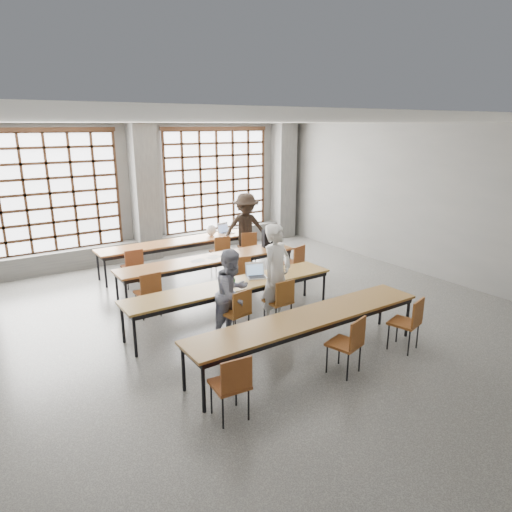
{
  "coord_description": "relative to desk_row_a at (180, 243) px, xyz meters",
  "views": [
    {
      "loc": [
        -4.14,
        -6.22,
        3.47
      ],
      "look_at": [
        0.27,
        0.4,
        1.16
      ],
      "focal_mm": 32.0,
      "sensor_mm": 36.0,
      "label": 1
    }
  ],
  "objects": [
    {
      "name": "desk_row_d",
      "position": [
        -0.31,
        -5.25,
        0.0
      ],
      "size": [
        4.0,
        0.7,
        0.73
      ],
      "color": "brown",
      "rests_on": "floor"
    },
    {
      "name": "chair_front_right",
      "position": [
        0.07,
        -4.03,
        -0.13
      ],
      "size": [
        0.43,
        0.44,
        0.88
      ],
      "color": "brown",
      "rests_on": "floor"
    },
    {
      "name": "student_male",
      "position": [
        0.07,
        -3.9,
        0.25
      ],
      "size": [
        0.77,
        0.62,
        1.84
      ],
      "primitive_type": "imported",
      "rotation": [
        0.0,
        0.0,
        0.3
      ],
      "color": "silver",
      "rests_on": "floor"
    },
    {
      "name": "plastic_bag",
      "position": [
        0.9,
        0.05,
        0.21
      ],
      "size": [
        0.3,
        0.25,
        0.29
      ],
      "primitive_type": "ellipsoid",
      "rotation": [
        0.0,
        0.0,
        0.19
      ],
      "color": "white",
      "rests_on": "desk_row_a"
    },
    {
      "name": "sill_ledge",
      "position": [
        -0.28,
        1.51,
        -0.41
      ],
      "size": [
        9.8,
        0.35,
        0.5
      ],
      "primitive_type": "cube",
      "color": "#4F4F4D",
      "rests_on": "floor"
    },
    {
      "name": "chair_mid_left",
      "position": [
        -1.7,
        -2.35,
        -0.13
      ],
      "size": [
        0.43,
        0.43,
        0.88
      ],
      "color": "brown",
      "rests_on": "floor"
    },
    {
      "name": "ceiling",
      "position": [
        -0.28,
        -3.79,
        2.84
      ],
      "size": [
        11.0,
        11.0,
        0.0
      ],
      "primitive_type": "plane",
      "rotation": [
        3.14,
        0.0,
        0.0
      ],
      "color": "silver",
      "rests_on": "floor"
    },
    {
      "name": "laptop_back",
      "position": [
        1.34,
        0.11,
        0.13
      ],
      "size": [
        0.42,
        0.38,
        0.26
      ],
      "color": "silver",
      "rests_on": "desk_row_a"
    },
    {
      "name": "student_back",
      "position": [
        1.6,
        -0.5,
        0.25
      ],
      "size": [
        1.32,
        0.98,
        1.82
      ],
      "primitive_type": "imported",
      "rotation": [
        0.0,
        0.0,
        -0.29
      ],
      "color": "black",
      "rests_on": "floor"
    },
    {
      "name": "column_mid",
      "position": [
        -0.28,
        1.43,
        1.09
      ],
      "size": [
        0.6,
        0.55,
        3.5
      ],
      "primitive_type": "cube",
      "color": "#4F4F4D",
      "rests_on": "floor"
    },
    {
      "name": "wall_back",
      "position": [
        -0.28,
        1.71,
        1.09
      ],
      "size": [
        10.0,
        0.0,
        10.0
      ],
      "primitive_type": "plane",
      "rotation": [
        1.57,
        0.0,
        0.0
      ],
      "color": "slate",
      "rests_on": "floor"
    },
    {
      "name": "chair_near_left",
      "position": [
        -2.01,
        -5.88,
        -0.13
      ],
      "size": [
        0.45,
        0.46,
        0.88
      ],
      "color": "brown",
      "rests_on": "floor"
    },
    {
      "name": "chair_back_left",
      "position": [
        -1.4,
        -0.63,
        -0.13
      ],
      "size": [
        0.44,
        0.44,
        0.88
      ],
      "color": "brown",
      "rests_on": "floor"
    },
    {
      "name": "column_right",
      "position": [
        4.22,
        1.43,
        1.09
      ],
      "size": [
        0.6,
        0.55,
        3.5
      ],
      "primitive_type": "cube",
      "color": "#4F4F4D",
      "rests_on": "floor"
    },
    {
      "name": "backpack",
      "position": [
        1.5,
        -1.67,
        0.27
      ],
      "size": [
        0.36,
        0.27,
        0.4
      ],
      "primitive_type": "cube",
      "rotation": [
        0.0,
        0.0,
        -0.25
      ],
      "color": "black",
      "rests_on": "desk_row_b"
    },
    {
      "name": "desk_row_a",
      "position": [
        0.0,
        0.0,
        0.0
      ],
      "size": [
        4.0,
        0.7,
        0.73
      ],
      "color": "brown",
      "rests_on": "floor"
    },
    {
      "name": "paper_sheet_b",
      "position": [
        -0.4,
        -1.77,
        0.07
      ],
      "size": [
        0.3,
        0.22,
        0.0
      ],
      "primitive_type": "cube",
      "rotation": [
        0.0,
        0.0,
        0.04
      ],
      "color": "silver",
      "rests_on": "desk_row_b"
    },
    {
      "name": "student_female",
      "position": [
        -0.83,
        -3.9,
        0.1
      ],
      "size": [
        0.91,
        0.82,
        1.53
      ],
      "primitive_type": "imported",
      "rotation": [
        0.0,
        0.0,
        0.39
      ],
      "color": "#171B47",
      "rests_on": "floor"
    },
    {
      "name": "desk_row_c",
      "position": [
        -0.53,
        -3.4,
        0.0
      ],
      "size": [
        4.0,
        0.7,
        0.73
      ],
      "color": "brown",
      "rests_on": "floor"
    },
    {
      "name": "window_left",
      "position": [
        -2.53,
        1.63,
        1.24
      ],
      "size": [
        3.32,
        0.12,
        3.0
      ],
      "color": "white",
      "rests_on": "wall_back"
    },
    {
      "name": "chair_near_right",
      "position": [
        1.21,
        -5.87,
        -0.13
      ],
      "size": [
        0.52,
        0.52,
        0.88
      ],
      "color": "brown",
      "rests_on": "floor"
    },
    {
      "name": "red_pouch",
      "position": [
        -2.01,
        -5.8,
        -0.16
      ],
      "size": [
        0.22,
        0.14,
        0.06
      ],
      "primitive_type": "cube",
      "rotation": [
        0.0,
        0.0,
        -0.33
      ],
      "color": "#B11521",
      "rests_on": "chair_near_left"
    },
    {
      "name": "paper_sheet_c",
      "position": [
        -0.0,
        -1.72,
        0.07
      ],
      "size": [
        0.36,
        0.31,
        0.0
      ],
      "primitive_type": "cube",
      "rotation": [
        0.0,
        0.0,
        0.4
      ],
      "color": "white",
      "rests_on": "desk_row_b"
    },
    {
      "name": "desk_row_b",
      "position": [
        -0.1,
        -1.72,
        0.0
      ],
      "size": [
        4.0,
        0.7,
        0.73
      ],
      "color": "brown",
      "rests_on": "floor"
    },
    {
      "name": "laptop_front",
      "position": [
        0.04,
        -3.3,
        0.13
      ],
      "size": [
        0.44,
        0.4,
        0.26
      ],
      "color": "#B5B5BA",
      "rests_on": "desk_row_c"
    },
    {
      "name": "green_box",
      "position": [
        -0.58,
        -3.32,
        0.11
      ],
      "size": [
        0.26,
        0.15,
        0.09
      ],
      "primitive_type": "cube",
      "rotation": [
        0.0,
        0.0,
        -0.27
      ],
      "color": "green",
      "rests_on": "desk_row_c"
    },
    {
      "name": "chair_mid_right",
      "position": [
        1.72,
        -2.35,
        -0.13
      ],
      "size": [
        0.52,
        0.52,
        0.88
      ],
      "color": "brown",
      "rests_on": "floor"
    },
    {
      "name": "chair_back_mid",
      "position": [
        0.79,
        -0.63,
        -0.13
      ],
      "size": [
        0.47,
        0.48,
        0.88
      ],
      "color": "maroon",
      "rests_on": "floor"
    },
    {
      "name": "chair_front_left",
      "position": [
        -0.82,
        -4.03,
        -0.13
      ],
      "size": [
        0.49,
        0.49,
        0.88
      ],
      "color": "brown",
      "rests_on": "floor"
    },
    {
      "name": "mouse",
      "position": [
        0.42,
        -3.42,
        0.08
      ],
      "size": [
        0.11,
        0.09,
        0.04
      ],
      "primitive_type": "ellipsoid",
      "rotation": [
        0.0,
        0.0,
        0.26
      ],
      "color": "silver",
      "rests_on": "desk_row_c"
    },
    {
      "name": "phone",
      "position": [
        -0.35,
        -3.5,
        0.07
      ],
      "size": [
        0.14,
        0.1,
        0.01
      ],
      "primitive_type": "cube",
      "rotation": [
        0.0,
        0.0,
        -0.35
      ],
      "color": "black",
      "rests_on": "desk_row_c"
    },
    {
      "name": "floor",
      "position": [
        -0.28,
        -3.79,
        -0.66
      ],
      "size": [
        11.0,
        11.0,
        0.0
      ],
      "primitive_type": "plane",
      "color": "#464644",
      "rests_on": "ground"
    },
    {
      "name": "chair_near_mid",
      "position": [
        -0.09,
        -5.87,
        -0.13
      ],
      "size": [
        0.52,
        0.52,
        0.88
      ],
      "color": "brown",
      "rests_on": "floor"
    },
    {
      "name": "window_right",
      "position": [
        1.97,
        1.63,
        1.24
      ],
      "size": [
        3.32,
        0.12,
        3.0
      ],
      "color": "white",
      "rests_on": "wall_back"
    },
    {
      "name": "wall_right",
      "position": [
        4.72,
        -3.79,
        1.09
      ],
      "size": [
        0.0,
        11.0,
        11.0
      ],
      "primitive_type": "plane",
      "rotation": [
        1.57,
        0.0,
        -1.57
      ],
      "color": "slate",
      "rests_on": "floor"
    },
    {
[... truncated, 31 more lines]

